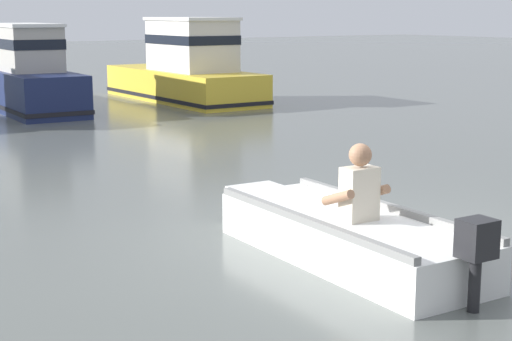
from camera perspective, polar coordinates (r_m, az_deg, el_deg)
The scene contains 4 objects.
ground_plane at distance 8.68m, azimuth 7.73°, elevation -5.09°, with size 120.00×120.00×0.00m, color slate.
rowboat_with_person at distance 8.06m, azimuth 6.25°, elevation -4.48°, with size 1.26×3.72×1.19m.
moored_boat_navy at distance 21.34m, azimuth -16.23°, elevation 6.35°, with size 1.96×6.47×2.15m.
moored_boat_yellow at distance 22.44m, azimuth -4.96°, elevation 7.04°, with size 2.14×6.05×2.28m.
Camera 1 is at (-5.66, -6.13, 2.41)m, focal length 56.62 mm.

